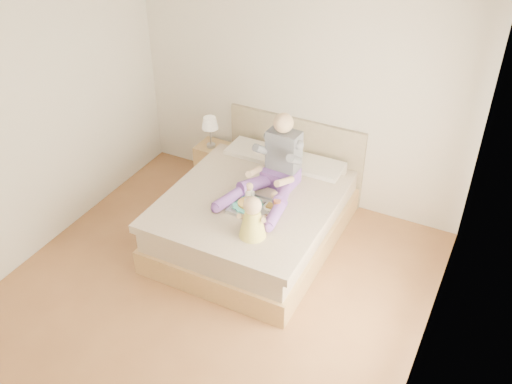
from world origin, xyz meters
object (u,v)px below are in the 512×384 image
at_px(bed, 258,212).
at_px(adult, 275,169).
at_px(tray, 257,206).
at_px(baby, 253,220).
at_px(nightstand, 215,163).

xyz_separation_m(bed, adult, (0.15, 0.10, 0.54)).
relative_size(bed, adult, 2.10).
height_order(bed, adult, adult).
relative_size(tray, baby, 1.16).
xyz_separation_m(nightstand, adult, (1.15, -0.67, 0.61)).
relative_size(nightstand, baby, 1.12).
xyz_separation_m(tray, baby, (0.15, -0.38, 0.14)).
distance_m(adult, baby, 0.81).
height_order(adult, tray, adult).
xyz_separation_m(bed, nightstand, (-1.00, 0.77, -0.07)).
bearing_deg(nightstand, bed, -36.09).
distance_m(nightstand, tray, 1.62).
xyz_separation_m(nightstand, tray, (1.14, -1.08, 0.40)).
bearing_deg(adult, bed, -141.59).
height_order(tray, baby, baby).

